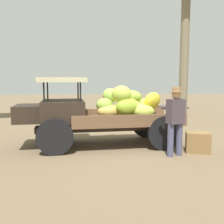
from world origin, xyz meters
name	(u,v)px	position (x,y,z in m)	size (l,w,h in m)	color
ground_plane	(123,144)	(0.00, 0.00, 0.00)	(60.00, 60.00, 0.00)	brown
truck	(98,112)	(0.71, 0.15, 0.95)	(4.55, 2.05, 1.89)	#2D231B
farmer	(175,117)	(-1.08, 1.33, 0.94)	(0.55, 0.51, 1.66)	#4C4E6E
wooden_crate	(198,142)	(-1.77, 1.09, 0.26)	(0.58, 0.42, 0.51)	olive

